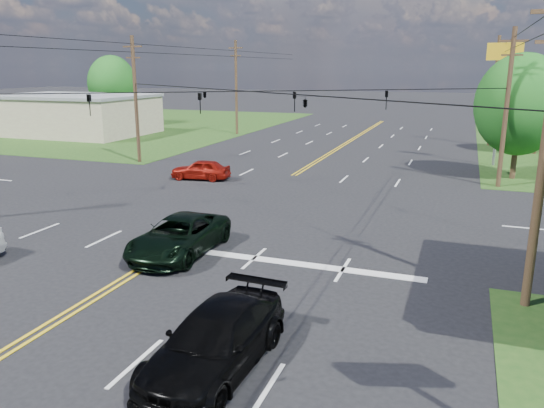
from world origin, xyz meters
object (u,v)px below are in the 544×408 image
at_px(suv_black, 216,341).
at_px(pickup_dkgreen, 179,236).
at_px(tree_right_a, 520,105).
at_px(retail_nw, 74,116).
at_px(pole_left_far, 236,87).
at_px(pole_nw, 136,98).
at_px(tree_right_b, 540,104).
at_px(pole_ne, 507,107).
at_px(pole_right_far, 494,90).
at_px(tree_far_l, 112,83).

bearing_deg(suv_black, pickup_dkgreen, 128.22).
bearing_deg(pickup_dkgreen, tree_right_a, 55.54).
bearing_deg(retail_nw, pole_left_far, 19.44).
bearing_deg(pole_nw, pole_left_far, 90.00).
xyz_separation_m(retail_nw, suv_black, (35.50, -37.50, -1.25)).
distance_m(tree_right_b, pickup_dkgreen, 36.39).
relative_size(pole_left_far, tree_right_b, 1.41).
bearing_deg(pole_ne, pole_right_far, 90.00).
relative_size(pole_right_far, suv_black, 1.93).
bearing_deg(tree_right_a, tree_far_l, 156.50).
bearing_deg(pole_nw, pickup_dkgreen, -52.35).
height_order(pole_right_far, tree_right_b, pole_right_far).
xyz_separation_m(tree_right_a, tree_far_l, (-46.00, 20.00, 0.33)).
distance_m(tree_right_b, suv_black, 41.15).
relative_size(pole_nw, pole_left_far, 0.95).
xyz_separation_m(retail_nw, tree_right_a, (44.00, -10.00, 2.87)).
bearing_deg(pole_left_far, tree_right_b, -7.72).
height_order(tree_far_l, suv_black, tree_far_l).
relative_size(pole_nw, pickup_dkgreen, 1.78).
xyz_separation_m(retail_nw, pole_ne, (43.00, -13.00, 2.92)).
distance_m(retail_nw, pickup_dkgreen, 43.15).
bearing_deg(suv_black, pole_left_far, 115.74).
relative_size(retail_nw, tree_far_l, 1.83).
distance_m(retail_nw, pole_left_far, 18.30).
height_order(tree_right_b, pickup_dkgreen, tree_right_b).
distance_m(pole_left_far, suv_black, 47.48).
bearing_deg(tree_far_l, pole_ne, -27.07).
relative_size(tree_right_a, suv_black, 1.58).
xyz_separation_m(tree_right_b, tree_far_l, (-48.50, 8.00, 0.98)).
bearing_deg(suv_black, retail_nw, 136.13).
distance_m(pole_ne, tree_right_b, 15.42).
bearing_deg(tree_right_a, pole_left_far, 149.35).
xyz_separation_m(retail_nw, tree_right_b, (46.50, 2.00, 2.22)).
height_order(pole_nw, pickup_dkgreen, pole_nw).
bearing_deg(tree_right_a, pole_right_far, 93.58).
distance_m(pole_nw, pole_left_far, 19.00).
bearing_deg(pickup_dkgreen, pole_left_far, 109.20).
height_order(retail_nw, pole_ne, pole_ne).
distance_m(pole_right_far, suv_black, 44.36).
xyz_separation_m(pole_nw, pole_right_far, (26.00, 19.00, 0.25)).
xyz_separation_m(retail_nw, pickup_dkgreen, (30.50, -30.50, -1.26)).
bearing_deg(pickup_dkgreen, pole_nw, 126.55).
bearing_deg(pole_ne, tree_right_b, 76.87).
relative_size(retail_nw, suv_black, 3.09).
bearing_deg(retail_nw, pole_nw, -37.41).
xyz_separation_m(retail_nw, tree_far_l, (-2.00, 10.00, 3.19)).
height_order(retail_nw, pickup_dkgreen, retail_nw).
bearing_deg(suv_black, pole_nw, 129.76).
bearing_deg(retail_nw, pickup_dkgreen, -45.00).
distance_m(tree_right_a, tree_right_b, 12.27).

